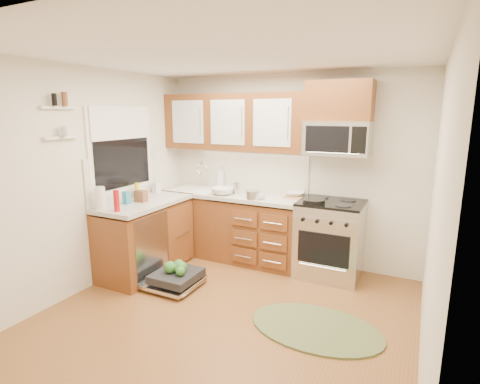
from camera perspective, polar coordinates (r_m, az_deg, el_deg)
The scene contains 38 objects.
floor at distance 3.96m, azimuth -2.10°, elevation -18.37°, with size 3.50×3.50×0.00m, color brown.
ceiling at distance 3.45m, azimuth -2.44°, elevation 20.33°, with size 3.50×3.50×0.00m, color white.
wall_back at distance 5.08m, azimuth 7.27°, elevation 3.40°, with size 3.50×0.04×2.50m, color beige.
wall_front at distance 2.19m, azimuth -25.07°, elevation -9.13°, with size 3.50×0.04×2.50m, color beige.
wall_left at distance 4.59m, azimuth -21.83°, elevation 1.72°, with size 0.04×3.50×2.50m, color beige.
wall_right at distance 3.09m, azimuth 27.63°, elevation -3.43°, with size 0.04×3.50×2.50m, color beige.
base_cabinet_back at distance 5.28m, azimuth -1.54°, elevation -5.38°, with size 2.05×0.60×0.85m, color #5C2B14.
base_cabinet_left at distance 4.94m, azimuth -14.19°, elevation -6.97°, with size 0.60×1.25×0.85m, color #5C2B14.
countertop_back at distance 5.14m, azimuth -1.62°, elevation -0.36°, with size 2.07×0.64×0.05m, color beige.
countertop_left at distance 4.81m, azimuth -14.39°, elevation -1.62°, with size 0.64×1.27×0.05m, color beige.
backsplash_back at distance 5.35m, azimuth -0.15°, elevation 3.49°, with size 2.05×0.02×0.57m, color beige.
backsplash_left at distance 4.94m, azimuth -17.17°, elevation 2.26°, with size 0.02×1.25×0.57m, color beige.
upper_cabinets at distance 5.15m, azimuth -0.97°, elevation 10.60°, with size 2.05×0.35×0.75m, color #5C2B14, non-canonical shape.
cabinet_over_mw at distance 4.67m, azimuth 14.94°, elevation 13.26°, with size 0.76×0.35×0.47m, color #5C2B14.
range at distance 4.78m, azimuth 13.51°, elevation -6.97°, with size 0.76×0.64×0.95m, color silver, non-canonical shape.
microwave at distance 4.65m, azimuth 14.59°, elevation 7.92°, with size 0.76×0.38×0.40m, color silver, non-canonical shape.
sink at distance 5.41m, azimuth -6.63°, elevation -0.90°, with size 0.62×0.50×0.26m, color white, non-canonical shape.
dishwasher at distance 4.55m, azimuth -10.05°, elevation -12.87°, with size 0.70×0.60×0.20m, color silver, non-canonical shape.
window at distance 4.88m, azimuth -17.62°, elevation 6.15°, with size 0.03×1.05×1.05m, color white, non-canonical shape.
window_blind at distance 4.84m, azimuth -17.65°, elevation 10.02°, with size 0.02×0.96×0.40m, color white.
shelf_upper at distance 4.28m, azimuth -25.94°, elevation 11.50°, with size 0.04×0.40×0.03m, color white.
shelf_lower at distance 4.28m, azimuth -25.57°, elevation 7.50°, with size 0.04×0.40×0.03m, color white.
rug at distance 3.82m, azimuth 11.44°, elevation -19.63°, with size 1.26×0.82×0.02m, color #546037, non-canonical shape.
skillet at distance 4.51m, azimuth 11.19°, elevation -1.38°, with size 0.26×0.26×0.05m, color black.
stock_pot at distance 4.74m, azimuth 2.01°, elevation -0.43°, with size 0.19×0.19×0.11m, color silver.
cutting_board at distance 4.85m, azimuth 8.24°, elevation -0.82°, with size 0.25×0.16×0.02m, color #A87B4C.
canister at distance 5.05m, azimuth -0.60°, elevation 0.61°, with size 0.10×0.10×0.16m, color silver.
paper_towel_roll at distance 4.50m, azimuth -20.55°, elevation -0.90°, with size 0.12×0.12×0.26m, color white.
mustard_bottle at distance 4.96m, azimuth -15.37°, elevation 0.21°, with size 0.06×0.06×0.20m, color yellow.
red_bottle at distance 4.36m, azimuth -18.30°, elevation -1.29°, with size 0.06×0.06×0.24m, color #B00E13.
wooden_box at distance 4.76m, azimuth -14.86°, elevation -0.60°, with size 0.14×0.10×0.14m, color brown.
blue_carton at distance 4.69m, azimuth -16.94°, elevation -0.84°, with size 0.09×0.06×0.15m, color teal.
bowl_a at distance 4.94m, azimuth 8.25°, elevation -0.31°, with size 0.26×0.26×0.06m, color #999999.
bowl_b at distance 5.01m, azimuth -2.73°, elevation 0.14°, with size 0.30×0.30×0.09m, color #999999.
cup at distance 4.73m, azimuth 3.12°, elevation -0.56°, with size 0.12×0.12×0.10m, color #999999.
soap_bottle_a at distance 5.45m, azimuth -3.00°, elevation 2.36°, with size 0.13×0.13×0.33m, color #999999.
soap_bottle_b at distance 5.24m, azimuth -12.62°, elevation 0.97°, with size 0.09×0.09×0.20m, color #999999.
soap_bottle_c at distance 4.98m, azimuth -15.14°, elevation 0.21°, with size 0.15×0.15×0.19m, color #999999.
Camera 1 is at (1.64, -2.99, 2.00)m, focal length 28.00 mm.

